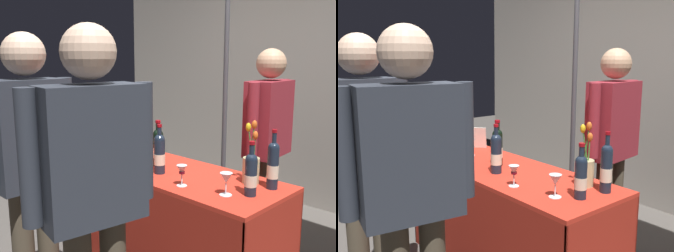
% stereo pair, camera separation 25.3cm
% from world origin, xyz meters
% --- Properties ---
extents(back_partition, '(5.27, 0.12, 2.62)m').
position_xyz_m(back_partition, '(0.00, 1.97, 1.31)').
color(back_partition, '#9E998E').
rests_on(back_partition, ground_plane).
extents(tasting_table, '(1.66, 0.61, 0.78)m').
position_xyz_m(tasting_table, '(0.00, 0.00, 0.52)').
color(tasting_table, red).
rests_on(tasting_table, ground_plane).
extents(featured_wine_bottle, '(0.07, 0.07, 0.32)m').
position_xyz_m(featured_wine_bottle, '(-0.11, 0.01, 0.91)').
color(featured_wine_bottle, black).
rests_on(featured_wine_bottle, tasting_table).
extents(display_bottle_0, '(0.08, 0.08, 0.32)m').
position_xyz_m(display_bottle_0, '(-0.67, 0.05, 0.91)').
color(display_bottle_0, black).
rests_on(display_bottle_0, tasting_table).
extents(display_bottle_1, '(0.07, 0.07, 0.33)m').
position_xyz_m(display_bottle_1, '(0.03, -0.11, 0.91)').
color(display_bottle_1, '#192333').
rests_on(display_bottle_1, tasting_table).
extents(display_bottle_2, '(0.07, 0.07, 0.31)m').
position_xyz_m(display_bottle_2, '(0.68, -0.03, 0.90)').
color(display_bottle_2, '#192333').
rests_on(display_bottle_2, tasting_table).
extents(display_bottle_3, '(0.07, 0.07, 0.35)m').
position_xyz_m(display_bottle_3, '(0.70, 0.16, 0.92)').
color(display_bottle_3, '#192333').
rests_on(display_bottle_3, tasting_table).
extents(wine_glass_near_vendor, '(0.07, 0.07, 0.13)m').
position_xyz_m(wine_glass_near_vendor, '(0.58, -0.12, 0.87)').
color(wine_glass_near_vendor, silver).
rests_on(wine_glass_near_vendor, tasting_table).
extents(wine_glass_mid, '(0.06, 0.06, 0.13)m').
position_xyz_m(wine_glass_mid, '(0.30, -0.18, 0.87)').
color(wine_glass_mid, silver).
rests_on(wine_glass_mid, tasting_table).
extents(wine_glass_near_taster, '(0.07, 0.07, 0.13)m').
position_xyz_m(wine_glass_near_taster, '(-0.45, 0.01, 0.87)').
color(wine_glass_near_taster, silver).
rests_on(wine_glass_near_taster, tasting_table).
extents(flower_vase, '(0.10, 0.10, 0.38)m').
position_xyz_m(flower_vase, '(0.56, 0.15, 0.88)').
color(flower_vase, tan).
rests_on(flower_vase, tasting_table).
extents(brochure_stand, '(0.14, 0.13, 0.18)m').
position_xyz_m(brochure_stand, '(-0.63, 0.19, 0.86)').
color(brochure_stand, silver).
rests_on(brochure_stand, tasting_table).
extents(vendor_presenter, '(0.25, 0.59, 1.60)m').
position_xyz_m(vendor_presenter, '(0.32, 0.75, 0.95)').
color(vendor_presenter, '#4C4233').
rests_on(vendor_presenter, ground_plane).
extents(taster_foreground_right, '(0.23, 0.55, 1.66)m').
position_xyz_m(taster_foreground_right, '(-0.18, -0.88, 0.99)').
color(taster_foreground_right, '#4C4233').
rests_on(taster_foreground_right, ground_plane).
extents(taster_foreground_left, '(0.27, 0.60, 1.67)m').
position_xyz_m(taster_foreground_left, '(0.45, -0.90, 1.01)').
color(taster_foreground_left, '#4C4233').
rests_on(taster_foreground_left, ground_plane).
extents(booth_signpost, '(0.48, 0.04, 2.38)m').
position_xyz_m(booth_signpost, '(-0.27, 0.99, 1.45)').
color(booth_signpost, '#47474C').
rests_on(booth_signpost, ground_plane).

